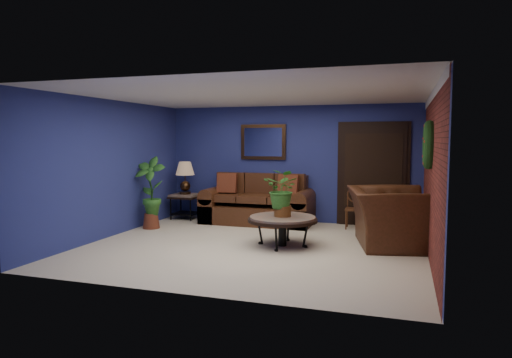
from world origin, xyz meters
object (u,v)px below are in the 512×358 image
(sofa, at_px, (258,207))
(armchair, at_px, (390,217))
(table_lamp, at_px, (185,174))
(side_chair, at_px, (355,205))
(end_table, at_px, (185,200))
(coffee_table, at_px, (283,220))

(sofa, relative_size, armchair, 1.57)
(table_lamp, relative_size, side_chair, 0.84)
(end_table, height_order, armchair, armchair)
(sofa, bearing_deg, armchair, -26.37)
(coffee_table, bearing_deg, sofa, 118.30)
(coffee_table, height_order, table_lamp, table_lamp)
(sofa, distance_m, end_table, 1.71)
(coffee_table, xyz_separation_m, end_table, (-2.74, 1.88, -0.02))
(sofa, distance_m, armchair, 3.06)
(sofa, xyz_separation_m, side_chair, (2.02, 0.02, 0.13))
(table_lamp, xyz_separation_m, armchair, (4.45, -1.32, -0.53))
(sofa, relative_size, table_lamp, 3.32)
(armchair, bearing_deg, side_chair, 14.99)
(table_lamp, height_order, side_chair, table_lamp)
(side_chair, height_order, armchair, armchair)
(side_chair, bearing_deg, sofa, 178.63)
(coffee_table, bearing_deg, armchair, 18.11)
(coffee_table, height_order, armchair, armchair)
(coffee_table, xyz_separation_m, armchair, (1.71, 0.56, 0.04))
(end_table, bearing_deg, armchair, -16.52)
(side_chair, xyz_separation_m, armchair, (0.72, -1.38, 0.01))
(coffee_table, xyz_separation_m, side_chair, (0.99, 1.94, 0.03))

